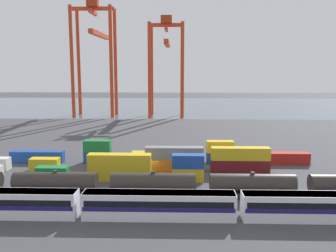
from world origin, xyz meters
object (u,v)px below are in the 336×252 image
at_px(freight_tank_row, 153,185).
at_px(shipping_container_16, 158,157).
at_px(passenger_train, 159,204).
at_px(gantry_crane_west, 95,47).
at_px(shipping_container_4, 188,174).
at_px(shipping_container_11, 240,166).
at_px(shipping_container_8, 109,165).
at_px(shipping_container_19, 282,158).
at_px(gantry_crane_central, 167,56).

height_order(freight_tank_row, shipping_container_16, freight_tank_row).
distance_m(passenger_train, gantry_crane_west, 125.70).
bearing_deg(freight_tank_row, shipping_container_4, 56.19).
relative_size(shipping_container_11, gantry_crane_west, 0.24).
xyz_separation_m(shipping_container_8, shipping_container_16, (10.04, 6.66, 0.00)).
xyz_separation_m(shipping_container_4, shipping_container_11, (11.02, 6.66, 0.00)).
bearing_deg(shipping_container_19, shipping_container_16, 180.00).
bearing_deg(freight_tank_row, shipping_container_16, 90.89).
distance_m(shipping_container_8, shipping_container_19, 38.51).
relative_size(freight_tank_row, shipping_container_19, 6.62).
relative_size(shipping_container_4, shipping_container_11, 0.50).
bearing_deg(gantry_crane_central, shipping_container_4, -85.72).
height_order(gantry_crane_west, gantry_crane_central, gantry_crane_west).
height_order(shipping_container_16, shipping_container_19, same).
height_order(shipping_container_19, gantry_crane_west, gantry_crane_west).
bearing_deg(gantry_crane_central, freight_tank_row, -89.28).
relative_size(passenger_train, gantry_crane_central, 1.54).
xyz_separation_m(shipping_container_8, shipping_container_19, (37.93, 6.66, 0.00)).
xyz_separation_m(shipping_container_4, shipping_container_16, (-6.39, 13.33, 0.00)).
distance_m(shipping_container_4, shipping_container_11, 12.88).
distance_m(shipping_container_11, shipping_container_19, 12.42).
height_order(passenger_train, shipping_container_11, passenger_train).
distance_m(freight_tank_row, shipping_container_11, 23.19).
xyz_separation_m(shipping_container_4, shipping_container_19, (21.50, 13.33, 0.00)).
height_order(freight_tank_row, shipping_container_19, freight_tank_row).
bearing_deg(passenger_train, shipping_container_16, 93.31).
height_order(shipping_container_11, gantry_crane_west, gantry_crane_west).
distance_m(freight_tank_row, shipping_container_16, 22.36).
height_order(freight_tank_row, gantry_crane_west, gantry_crane_west).
height_order(shipping_container_11, shipping_container_16, same).
relative_size(shipping_container_4, shipping_container_8, 1.00).
height_order(shipping_container_4, shipping_container_11, same).
height_order(passenger_train, shipping_container_4, passenger_train).
xyz_separation_m(freight_tank_row, gantry_crane_central, (-1.36, 107.85, 24.70)).
distance_m(shipping_container_8, shipping_container_16, 12.05).
height_order(shipping_container_19, gantry_crane_central, gantry_crane_central).
bearing_deg(shipping_container_4, passenger_train, -104.35).
bearing_deg(shipping_container_8, passenger_train, -64.26).
xyz_separation_m(passenger_train, shipping_container_16, (-1.81, 31.24, -0.84)).
distance_m(freight_tank_row, shipping_container_8, 18.83).
distance_m(passenger_train, shipping_container_8, 27.29).
bearing_deg(shipping_container_11, gantry_crane_west, 118.53).
xyz_separation_m(freight_tank_row, shipping_container_16, (-0.35, 22.34, -0.82)).
bearing_deg(shipping_container_19, shipping_container_8, -170.04).
bearing_deg(shipping_container_4, gantry_crane_central, 94.28).
height_order(shipping_container_4, shipping_container_19, same).
relative_size(passenger_train, shipping_container_19, 5.58).
height_order(freight_tank_row, shipping_container_8, freight_tank_row).
height_order(passenger_train, freight_tank_row, freight_tank_row).
distance_m(freight_tank_row, shipping_container_4, 10.88).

